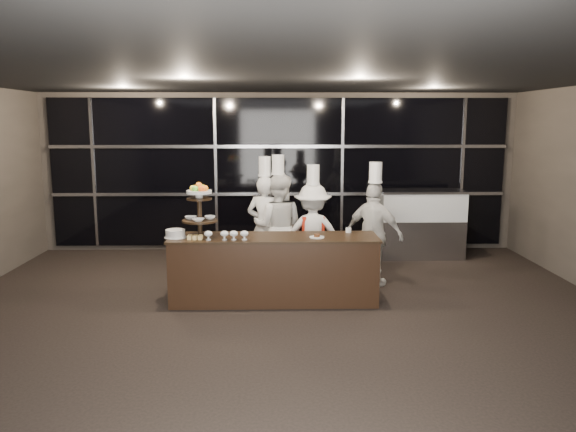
{
  "coord_description": "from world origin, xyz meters",
  "views": [
    {
      "loc": [
        -0.06,
        -5.72,
        2.47
      ],
      "look_at": [
        0.11,
        2.06,
        1.15
      ],
      "focal_mm": 35.0,
      "sensor_mm": 36.0,
      "label": 1
    }
  ],
  "objects_px": {
    "buffet_counter": "(274,269)",
    "layer_cake": "(175,234)",
    "chef_b": "(278,226)",
    "chef_c": "(313,233)",
    "display_case": "(421,220)",
    "chef_a": "(265,225)",
    "chef_d": "(374,233)",
    "display_stand": "(199,206)"
  },
  "relations": [
    {
      "from": "display_stand",
      "to": "layer_cake",
      "type": "height_order",
      "value": "display_stand"
    },
    {
      "from": "display_stand",
      "to": "chef_b",
      "type": "xyz_separation_m",
      "value": [
        1.07,
        1.18,
        -0.5
      ]
    },
    {
      "from": "chef_a",
      "to": "chef_d",
      "type": "distance_m",
      "value": 1.72
    },
    {
      "from": "layer_cake",
      "to": "chef_c",
      "type": "height_order",
      "value": "chef_c"
    },
    {
      "from": "layer_cake",
      "to": "chef_a",
      "type": "xyz_separation_m",
      "value": [
        1.19,
        1.3,
        -0.13
      ]
    },
    {
      "from": "display_stand",
      "to": "chef_c",
      "type": "xyz_separation_m",
      "value": [
        1.6,
        0.97,
        -0.57
      ]
    },
    {
      "from": "display_case",
      "to": "chef_a",
      "type": "height_order",
      "value": "chef_a"
    },
    {
      "from": "display_stand",
      "to": "display_case",
      "type": "relative_size",
      "value": 0.49
    },
    {
      "from": "chef_d",
      "to": "display_stand",
      "type": "bearing_deg",
      "value": -163.95
    },
    {
      "from": "layer_cake",
      "to": "chef_c",
      "type": "distance_m",
      "value": 2.19
    },
    {
      "from": "layer_cake",
      "to": "display_case",
      "type": "height_order",
      "value": "display_case"
    },
    {
      "from": "buffet_counter",
      "to": "display_stand",
      "type": "distance_m",
      "value": 1.33
    },
    {
      "from": "chef_b",
      "to": "chef_c",
      "type": "relative_size",
      "value": 1.08
    },
    {
      "from": "chef_a",
      "to": "chef_c",
      "type": "distance_m",
      "value": 0.79
    },
    {
      "from": "display_stand",
      "to": "chef_b",
      "type": "bearing_deg",
      "value": 47.9
    },
    {
      "from": "chef_a",
      "to": "chef_b",
      "type": "xyz_separation_m",
      "value": [
        0.21,
        -0.07,
        -0.0
      ]
    },
    {
      "from": "chef_a",
      "to": "chef_d",
      "type": "height_order",
      "value": "chef_a"
    },
    {
      "from": "buffet_counter",
      "to": "chef_b",
      "type": "bearing_deg",
      "value": 86.81
    },
    {
      "from": "layer_cake",
      "to": "display_case",
      "type": "relative_size",
      "value": 0.2
    },
    {
      "from": "buffet_counter",
      "to": "chef_b",
      "type": "height_order",
      "value": "chef_b"
    },
    {
      "from": "buffet_counter",
      "to": "layer_cake",
      "type": "relative_size",
      "value": 9.47
    },
    {
      "from": "display_stand",
      "to": "chef_c",
      "type": "relative_size",
      "value": 0.41
    },
    {
      "from": "display_case",
      "to": "chef_c",
      "type": "distance_m",
      "value": 2.61
    },
    {
      "from": "display_case",
      "to": "buffet_counter",
      "type": "bearing_deg",
      "value": -136.51
    },
    {
      "from": "chef_a",
      "to": "display_case",
      "type": "bearing_deg",
      "value": 24.62
    },
    {
      "from": "buffet_counter",
      "to": "chef_d",
      "type": "distance_m",
      "value": 1.7
    },
    {
      "from": "chef_d",
      "to": "chef_b",
      "type": "bearing_deg",
      "value": 162.16
    },
    {
      "from": "chef_b",
      "to": "layer_cake",
      "type": "bearing_deg",
      "value": -138.54
    },
    {
      "from": "chef_d",
      "to": "display_case",
      "type": "bearing_deg",
      "value": 57.1
    },
    {
      "from": "display_case",
      "to": "chef_b",
      "type": "bearing_deg",
      "value": -152.5
    },
    {
      "from": "display_stand",
      "to": "chef_d",
      "type": "relative_size",
      "value": 0.4
    },
    {
      "from": "display_case",
      "to": "chef_d",
      "type": "bearing_deg",
      "value": -122.9
    },
    {
      "from": "layer_cake",
      "to": "chef_b",
      "type": "xyz_separation_m",
      "value": [
        1.39,
        1.23,
        -0.13
      ]
    },
    {
      "from": "layer_cake",
      "to": "chef_d",
      "type": "distance_m",
      "value": 2.93
    },
    {
      "from": "layer_cake",
      "to": "chef_d",
      "type": "bearing_deg",
      "value": 15.23
    },
    {
      "from": "display_stand",
      "to": "chef_a",
      "type": "distance_m",
      "value": 1.6
    },
    {
      "from": "chef_a",
      "to": "chef_c",
      "type": "bearing_deg",
      "value": -20.62
    },
    {
      "from": "display_case",
      "to": "display_stand",
      "type": "bearing_deg",
      "value": -145.37
    },
    {
      "from": "buffet_counter",
      "to": "display_case",
      "type": "distance_m",
      "value": 3.69
    },
    {
      "from": "display_stand",
      "to": "layer_cake",
      "type": "distance_m",
      "value": 0.49
    },
    {
      "from": "chef_c",
      "to": "chef_d",
      "type": "xyz_separation_m",
      "value": [
        0.9,
        -0.25,
        0.04
      ]
    },
    {
      "from": "buffet_counter",
      "to": "display_case",
      "type": "relative_size",
      "value": 1.87
    }
  ]
}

